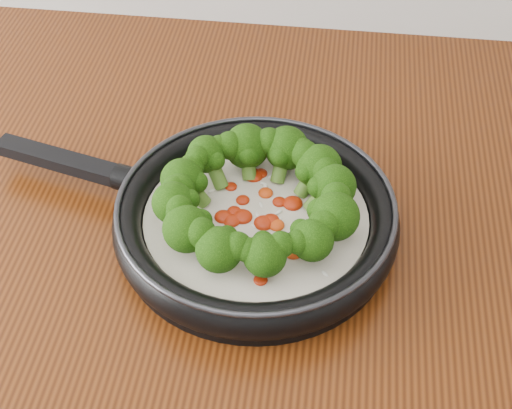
# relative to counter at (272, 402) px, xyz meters

# --- Properties ---
(counter) EXTENTS (1.60, 0.80, 0.90)m
(counter) POSITION_rel_counter_xyz_m (0.00, 0.00, 0.00)
(counter) COLOR #361406
(counter) RESTS_ON ground
(skillet) EXTENTS (0.52, 0.38, 0.09)m
(skillet) POSITION_rel_counter_xyz_m (-0.02, -0.06, 0.49)
(skillet) COLOR black
(skillet) RESTS_ON counter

